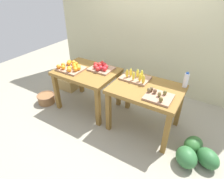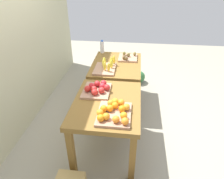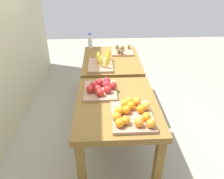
{
  "view_description": "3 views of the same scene",
  "coord_description": "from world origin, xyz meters",
  "px_view_note": "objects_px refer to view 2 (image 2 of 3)",
  "views": [
    {
      "loc": [
        1.35,
        -2.29,
        2.19
      ],
      "look_at": [
        -0.02,
        -0.04,
        0.56
      ],
      "focal_mm": 30.08,
      "sensor_mm": 36.0,
      "label": 1
    },
    {
      "loc": [
        -2.55,
        -0.3,
        2.15
      ],
      "look_at": [
        -0.0,
        0.01,
        0.6
      ],
      "focal_mm": 32.88,
      "sensor_mm": 36.0,
      "label": 2
    },
    {
      "loc": [
        -2.27,
        0.14,
        1.92
      ],
      "look_at": [
        0.01,
        0.02,
        0.57
      ],
      "focal_mm": 33.92,
      "sensor_mm": 36.0,
      "label": 3
    }
  ],
  "objects_px": {
    "apple_bin": "(97,89)",
    "kiwi_bin": "(128,57)",
    "display_table_right": "(116,70)",
    "watermelon_pile": "(132,75)",
    "banana_crate": "(106,67)",
    "orange_bin": "(114,112)",
    "water_bottle": "(102,47)",
    "display_table_left": "(107,109)"
  },
  "relations": [
    {
      "from": "display_table_right",
      "to": "watermelon_pile",
      "type": "height_order",
      "value": "display_table_right"
    },
    {
      "from": "banana_crate",
      "to": "orange_bin",
      "type": "bearing_deg",
      "value": -167.3
    },
    {
      "from": "orange_bin",
      "to": "watermelon_pile",
      "type": "relative_size",
      "value": 0.66
    },
    {
      "from": "orange_bin",
      "to": "water_bottle",
      "type": "distance_m",
      "value": 1.89
    },
    {
      "from": "kiwi_bin",
      "to": "watermelon_pile",
      "type": "height_order",
      "value": "kiwi_bin"
    },
    {
      "from": "apple_bin",
      "to": "display_table_left",
      "type": "bearing_deg",
      "value": -142.9
    },
    {
      "from": "kiwi_bin",
      "to": "watermelon_pile",
      "type": "bearing_deg",
      "value": -7.43
    },
    {
      "from": "display_table_left",
      "to": "orange_bin",
      "type": "distance_m",
      "value": 0.32
    },
    {
      "from": "water_bottle",
      "to": "kiwi_bin",
      "type": "bearing_deg",
      "value": -116.07
    },
    {
      "from": "display_table_left",
      "to": "water_bottle",
      "type": "xyz_separation_m",
      "value": [
        1.59,
        0.31,
        0.22
      ]
    },
    {
      "from": "display_table_right",
      "to": "orange_bin",
      "type": "xyz_separation_m",
      "value": [
        -1.37,
        -0.11,
        0.16
      ]
    },
    {
      "from": "display_table_left",
      "to": "banana_crate",
      "type": "bearing_deg",
      "value": 8.99
    },
    {
      "from": "orange_bin",
      "to": "display_table_right",
      "type": "bearing_deg",
      "value": 4.79
    },
    {
      "from": "banana_crate",
      "to": "kiwi_bin",
      "type": "bearing_deg",
      "value": -32.83
    },
    {
      "from": "kiwi_bin",
      "to": "apple_bin",
      "type": "bearing_deg",
      "value": 164.2
    },
    {
      "from": "display_table_left",
      "to": "water_bottle",
      "type": "relative_size",
      "value": 4.39
    },
    {
      "from": "watermelon_pile",
      "to": "orange_bin",
      "type": "bearing_deg",
      "value": 176.39
    },
    {
      "from": "apple_bin",
      "to": "kiwi_bin",
      "type": "distance_m",
      "value": 1.19
    },
    {
      "from": "banana_crate",
      "to": "apple_bin",
      "type": "bearing_deg",
      "value": 178.72
    },
    {
      "from": "display_table_right",
      "to": "water_bottle",
      "type": "relative_size",
      "value": 4.39
    },
    {
      "from": "display_table_left",
      "to": "kiwi_bin",
      "type": "height_order",
      "value": "kiwi_bin"
    },
    {
      "from": "banana_crate",
      "to": "kiwi_bin",
      "type": "height_order",
      "value": "banana_crate"
    },
    {
      "from": "display_table_right",
      "to": "kiwi_bin",
      "type": "bearing_deg",
      "value": -36.96
    },
    {
      "from": "watermelon_pile",
      "to": "water_bottle",
      "type": "bearing_deg",
      "value": 125.26
    },
    {
      "from": "display_table_left",
      "to": "watermelon_pile",
      "type": "relative_size",
      "value": 1.55
    },
    {
      "from": "apple_bin",
      "to": "watermelon_pile",
      "type": "xyz_separation_m",
      "value": [
        1.79,
        -0.41,
        -0.68
      ]
    },
    {
      "from": "orange_bin",
      "to": "kiwi_bin",
      "type": "bearing_deg",
      "value": -2.07
    },
    {
      "from": "display_table_left",
      "to": "watermelon_pile",
      "type": "xyz_separation_m",
      "value": [
        1.99,
        -0.26,
        -0.53
      ]
    },
    {
      "from": "water_bottle",
      "to": "watermelon_pile",
      "type": "relative_size",
      "value": 0.35
    },
    {
      "from": "orange_bin",
      "to": "apple_bin",
      "type": "bearing_deg",
      "value": 30.63
    },
    {
      "from": "kiwi_bin",
      "to": "banana_crate",
      "type": "bearing_deg",
      "value": 147.17
    },
    {
      "from": "banana_crate",
      "to": "water_bottle",
      "type": "height_order",
      "value": "water_bottle"
    },
    {
      "from": "display_table_left",
      "to": "orange_bin",
      "type": "xyz_separation_m",
      "value": [
        -0.25,
        -0.11,
        0.16
      ]
    },
    {
      "from": "display_table_right",
      "to": "watermelon_pile",
      "type": "xyz_separation_m",
      "value": [
        0.87,
        -0.26,
        -0.53
      ]
    },
    {
      "from": "display_table_left",
      "to": "orange_bin",
      "type": "bearing_deg",
      "value": -155.33
    },
    {
      "from": "banana_crate",
      "to": "kiwi_bin",
      "type": "distance_m",
      "value": 0.57
    },
    {
      "from": "apple_bin",
      "to": "water_bottle",
      "type": "xyz_separation_m",
      "value": [
        1.39,
        0.16,
        0.07
      ]
    },
    {
      "from": "apple_bin",
      "to": "kiwi_bin",
      "type": "xyz_separation_m",
      "value": [
        1.15,
        -0.32,
        -0.02
      ]
    },
    {
      "from": "display_table_left",
      "to": "display_table_right",
      "type": "bearing_deg",
      "value": 0.0
    },
    {
      "from": "banana_crate",
      "to": "water_bottle",
      "type": "distance_m",
      "value": 0.74
    },
    {
      "from": "display_table_left",
      "to": "banana_crate",
      "type": "xyz_separation_m",
      "value": [
        0.87,
        0.14,
        0.16
      ]
    },
    {
      "from": "display_table_left",
      "to": "display_table_right",
      "type": "relative_size",
      "value": 1.0
    }
  ]
}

